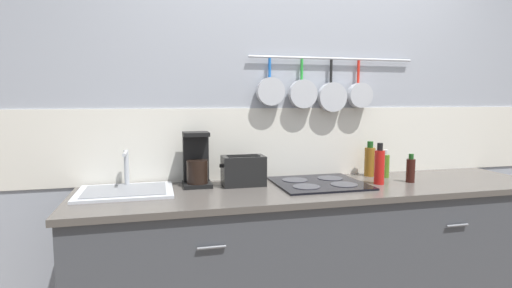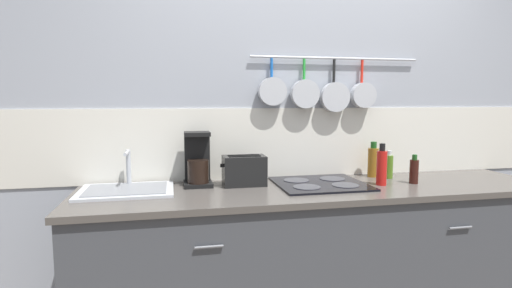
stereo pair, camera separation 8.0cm
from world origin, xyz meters
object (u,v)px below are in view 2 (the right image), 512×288
Objects in this scene: coffee_maker at (198,163)px; bottle_sesame_oil at (373,161)px; bottle_olive_oil at (414,171)px; bottle_cooking_wine at (382,167)px; toaster at (244,171)px; bottle_dish_soap at (389,166)px.

coffee_maker is 1.18m from bottle_sesame_oil.
bottle_sesame_oil is 1.32× the size of bottle_olive_oil.
bottle_olive_oil is at bearing -9.82° from coffee_maker.
bottle_sesame_oil is 0.29m from bottle_olive_oil.
bottle_sesame_oil is at bearing 72.56° from bottle_cooking_wine.
toaster is 1.07× the size of bottle_cooking_wine.
bottle_dish_soap is at bearing 49.81° from bottle_cooking_wine.
toaster reaches higher than bottle_olive_oil.
bottle_cooking_wine reaches higher than bottle_sesame_oil.
bottle_sesame_oil is at bearing 119.69° from bottle_olive_oil.
bottle_dish_soap is (0.15, 0.18, -0.03)m from bottle_cooking_wine.
coffee_maker reaches higher than bottle_sesame_oil.
coffee_maker is 1.28× the size of bottle_cooking_wine.
bottle_sesame_oil reaches higher than toaster.
coffee_maker is at bearing 166.83° from toaster.
coffee_maker reaches higher than bottle_olive_oil.
bottle_cooking_wine is 0.26m from bottle_sesame_oil.
toaster is 1.06m from bottle_olive_oil.
bottle_olive_oil is at bearing -69.85° from bottle_dish_soap.
toaster is (0.28, -0.06, -0.04)m from coffee_maker.
bottle_dish_soap is 1.03× the size of bottle_olive_oil.
coffee_maker reaches higher than toaster.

